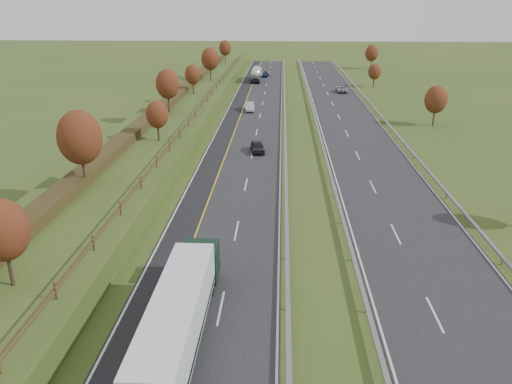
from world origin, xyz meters
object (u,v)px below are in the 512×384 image
Objects in this scene: box_lorry at (180,313)px; car_small_far at (265,74)px; car_dark_near at (257,147)px; car_oncoming at (341,89)px; car_silver_mid at (249,106)px; road_tanker at (256,74)px.

box_lorry is 3.71× the size of car_small_far.
car_dark_near is 51.85m from car_oncoming.
car_dark_near is 27.54m from car_silver_mid.
car_silver_mid is at bearing 88.06° from car_dark_near.
box_lorry reaches higher than car_small_far.
car_silver_mid reaches higher than car_oncoming.
box_lorry is 92.12m from car_oncoming.
road_tanker reaches higher than car_oncoming.
box_lorry reaches higher than car_silver_mid.
box_lorry is 68.41m from car_silver_mid.
box_lorry is at bearing -101.26° from car_dark_near.
car_silver_mid reaches higher than car_dark_near.
car_small_far is (2.13, 7.41, -1.19)m from road_tanker.
car_dark_near is 0.89× the size of car_silver_mid.
car_oncoming is (19.44, 21.72, -0.11)m from car_silver_mid.
box_lorry is 3.33× the size of car_oncoming.
car_small_far is (-1.37, 72.86, -0.09)m from car_dark_near.
road_tanker is at bearing 85.22° from car_dark_near.
car_silver_mid is at bearing -88.98° from road_tanker.
car_silver_mid is 1.10× the size of car_small_far.
car_silver_mid is 29.15m from car_oncoming.
car_small_far is at bearing 73.93° from road_tanker.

